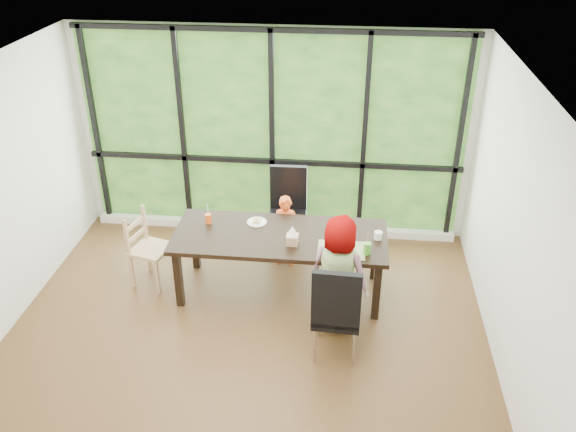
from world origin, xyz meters
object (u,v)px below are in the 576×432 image
object	(u,v)px
chair_window_leather	(287,212)
plate_far	(257,222)
green_cup	(367,248)
child_toddler	(286,231)
white_mug	(378,235)
chair_interior_leather	(337,308)
chair_end_beech	(151,249)
tissue_box	(292,240)
plate_near	(335,248)
dining_table	(280,263)
child_older	(341,274)
orange_cup	(208,219)

from	to	relation	value
chair_window_leather	plate_far	size ratio (longest dim) A/B	4.78
plate_far	green_cup	bearing A→B (deg)	-22.62
child_toddler	white_mug	distance (m)	1.24
chair_interior_leather	chair_end_beech	bearing A→B (deg)	-21.71
child_toddler	white_mug	bearing A→B (deg)	-23.12
green_cup	tissue_box	xyz separation A→B (m)	(-0.79, 0.10, -0.01)
chair_window_leather	white_mug	distance (m)	1.41
chair_interior_leather	plate_near	bearing A→B (deg)	-83.21
green_cup	white_mug	distance (m)	0.33
plate_near	dining_table	bearing A→B (deg)	161.22
dining_table	chair_end_beech	distance (m)	1.50
chair_end_beech	plate_near	size ratio (longest dim) A/B	3.67
chair_end_beech	child_toddler	xyz separation A→B (m)	(1.50, 0.55, 0.01)
chair_window_leather	plate_near	distance (m)	1.29
chair_end_beech	plate_far	distance (m)	1.26
tissue_box	child_toddler	bearing A→B (deg)	101.65
child_older	plate_near	xyz separation A→B (m)	(-0.08, 0.33, 0.11)
child_toddler	chair_window_leather	bearing A→B (deg)	96.81
chair_window_leather	orange_cup	distance (m)	1.13
dining_table	green_cup	world-z (taller)	green_cup
dining_table	plate_far	size ratio (longest dim) A/B	10.40
chair_interior_leather	plate_near	size ratio (longest dim) A/B	4.40
chair_window_leather	green_cup	distance (m)	1.55
chair_end_beech	tissue_box	distance (m)	1.70
plate_far	tissue_box	distance (m)	0.61
chair_end_beech	child_older	xyz separation A→B (m)	(2.19, -0.55, 0.20)
chair_window_leather	green_cup	bearing A→B (deg)	-52.30
chair_window_leather	chair_end_beech	world-z (taller)	chair_window_leather
chair_interior_leather	green_cup	bearing A→B (deg)	-109.95
chair_end_beech	tissue_box	xyz separation A→B (m)	(1.65, -0.19, 0.35)
chair_interior_leather	green_cup	distance (m)	0.78
child_older	chair_end_beech	bearing A→B (deg)	7.85
child_toddler	plate_far	world-z (taller)	child_toddler
child_toddler	green_cup	xyz separation A→B (m)	(0.95, -0.85, 0.36)
dining_table	white_mug	xyz separation A→B (m)	(1.07, 0.03, 0.42)
chair_interior_leather	dining_table	bearing A→B (deg)	-52.50
plate_far	white_mug	bearing A→B (deg)	-8.64
child_toddler	tissue_box	distance (m)	0.84
chair_end_beech	orange_cup	distance (m)	0.77
chair_end_beech	child_older	size ratio (longest dim) A/B	0.69
child_toddler	plate_far	xyz separation A→B (m)	(-0.29, -0.33, 0.30)
child_older	green_cup	bearing A→B (deg)	-112.07
green_cup	plate_far	bearing A→B (deg)	157.38
chair_end_beech	orange_cup	size ratio (longest dim) A/B	8.00
dining_table	plate_far	distance (m)	0.54
chair_window_leather	chair_interior_leather	bearing A→B (deg)	-71.27
chair_interior_leather	plate_far	bearing A→B (deg)	-48.69
orange_cup	white_mug	size ratio (longest dim) A/B	1.28
chair_interior_leather	tissue_box	distance (m)	0.97
chair_interior_leather	white_mug	bearing A→B (deg)	-109.72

